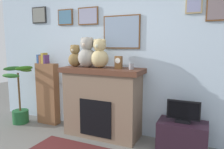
% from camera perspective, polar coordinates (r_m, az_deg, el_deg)
% --- Properties ---
extents(back_wall, '(5.20, 0.15, 2.60)m').
position_cam_1_polar(back_wall, '(3.69, 0.80, 4.75)').
color(back_wall, silver).
rests_on(back_wall, ground_plane).
extents(fireplace, '(1.35, 0.57, 1.15)m').
position_cam_1_polar(fireplace, '(3.56, -2.57, -7.28)').
color(fireplace, '#7F6652').
rests_on(fireplace, ground_plane).
extents(bookshelf, '(0.44, 0.16, 1.36)m').
position_cam_1_polar(bookshelf, '(4.27, -16.92, -4.54)').
color(bookshelf, brown).
rests_on(bookshelf, ground_plane).
extents(potted_plant, '(0.58, 0.51, 1.13)m').
position_cam_1_polar(potted_plant, '(4.50, -23.52, -6.55)').
color(potted_plant, '#1E592D').
rests_on(potted_plant, ground_plane).
extents(tv_stand, '(0.67, 0.40, 0.44)m').
position_cam_1_polar(tv_stand, '(3.30, 18.30, -15.63)').
color(tv_stand, black).
rests_on(tv_stand, ground_plane).
extents(television, '(0.45, 0.14, 0.31)m').
position_cam_1_polar(television, '(3.17, 18.59, -9.63)').
color(television, black).
rests_on(television, tv_stand).
extents(candle_jar, '(0.07, 0.07, 0.09)m').
position_cam_1_polar(candle_jar, '(3.24, 5.18, 2.15)').
color(candle_jar, gray).
rests_on(candle_jar, fireplace).
extents(mantel_clock, '(0.11, 0.08, 0.20)m').
position_cam_1_polar(mantel_clock, '(3.30, 1.77, 3.26)').
color(mantel_clock, brown).
rests_on(mantel_clock, fireplace).
extents(teddy_bear_grey, '(0.23, 0.23, 0.37)m').
position_cam_1_polar(teddy_bear_grey, '(3.68, -9.88, 4.73)').
color(teddy_bear_grey, olive).
rests_on(teddy_bear_grey, fireplace).
extents(teddy_bear_tan, '(0.31, 0.31, 0.50)m').
position_cam_1_polar(teddy_bear_tan, '(3.55, -6.68, 5.58)').
color(teddy_bear_tan, '#A19B91').
rests_on(teddy_bear_tan, fireplace).
extents(teddy_bear_cream, '(0.29, 0.29, 0.47)m').
position_cam_1_polar(teddy_bear_cream, '(3.44, -3.33, 5.31)').
color(teddy_bear_cream, '#D0B980').
rests_on(teddy_bear_cream, fireplace).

